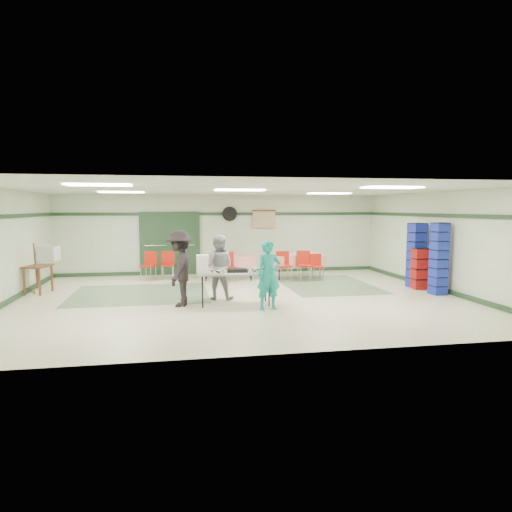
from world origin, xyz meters
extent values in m
plane|color=beige|center=(0.00, 0.00, 0.00)|extent=(11.00, 11.00, 0.00)
plane|color=silver|center=(0.00, 0.00, 2.70)|extent=(11.00, 11.00, 0.00)
plane|color=beige|center=(0.00, 4.50, 1.35)|extent=(11.00, 0.00, 11.00)
plane|color=beige|center=(0.00, -4.50, 1.35)|extent=(11.00, 0.00, 11.00)
plane|color=beige|center=(-5.50, 0.00, 1.35)|extent=(0.00, 9.00, 9.00)
plane|color=beige|center=(5.50, 0.00, 1.35)|extent=(0.00, 9.00, 9.00)
cube|color=#203B21|center=(0.00, 4.47, 2.05)|extent=(11.00, 0.06, 0.10)
cube|color=#203B21|center=(0.00, 4.47, 0.06)|extent=(11.00, 0.06, 0.12)
cube|color=#203B21|center=(-5.47, 0.00, 0.06)|extent=(0.06, 9.00, 0.12)
cube|color=#203B21|center=(5.47, 0.00, 2.05)|extent=(0.06, 9.00, 0.10)
cube|color=#203B21|center=(5.47, 0.00, 0.06)|extent=(0.06, 9.00, 0.12)
cube|color=slate|center=(-2.50, 1.00, 0.00)|extent=(3.50, 3.00, 0.01)
cube|color=slate|center=(2.80, 1.50, 0.00)|extent=(2.50, 3.50, 0.01)
cube|color=gray|center=(-2.20, 4.44, 1.05)|extent=(0.90, 0.06, 2.10)
cube|color=gray|center=(-1.25, 4.44, 1.05)|extent=(0.90, 0.06, 2.10)
cube|color=#203B21|center=(-1.73, 4.42, 1.05)|extent=(2.00, 0.03, 2.15)
cylinder|color=black|center=(0.30, 4.44, 2.05)|extent=(0.50, 0.10, 0.50)
cube|color=tan|center=(1.50, 4.44, 1.85)|extent=(0.80, 0.02, 0.60)
cube|color=#9C9C98|center=(-0.22, -0.75, 0.74)|extent=(1.79, 0.81, 0.04)
cylinder|color=black|center=(-1.00, -0.99, 0.36)|extent=(0.04, 0.04, 0.72)
cylinder|color=black|center=(0.52, -1.08, 0.36)|extent=(0.04, 0.04, 0.72)
cylinder|color=black|center=(-0.96, -0.42, 0.36)|extent=(0.04, 0.04, 0.72)
cylinder|color=black|center=(0.55, -0.51, 0.36)|extent=(0.04, 0.04, 0.72)
cube|color=silver|center=(0.38, -0.81, 0.77)|extent=(0.64, 0.50, 0.02)
cube|color=silver|center=(-0.38, -0.59, 0.77)|extent=(0.63, 0.49, 0.02)
cube|color=silver|center=(-0.81, -0.86, 0.77)|extent=(0.64, 0.50, 0.02)
cube|color=black|center=(-0.17, -0.72, 0.80)|extent=(0.49, 0.32, 0.08)
cube|color=white|center=(-0.98, -0.74, 0.97)|extent=(0.28, 0.26, 0.42)
imported|color=teal|center=(0.44, -1.39, 0.77)|extent=(0.62, 0.46, 1.54)
imported|color=#98989D|center=(-0.54, -0.06, 0.80)|extent=(0.93, 0.83, 1.60)
imported|color=black|center=(-1.49, -0.67, 0.87)|extent=(0.87, 1.24, 1.75)
cube|color=red|center=(2.28, 2.99, 0.74)|extent=(1.81, 1.02, 0.05)
cube|color=red|center=(2.28, 2.99, 0.55)|extent=(1.82, 1.04, 0.40)
cylinder|color=black|center=(1.62, 2.59, 0.36)|extent=(0.04, 0.04, 0.72)
cylinder|color=black|center=(3.03, 2.83, 0.36)|extent=(0.04, 0.04, 0.72)
cylinder|color=black|center=(1.53, 3.16, 0.36)|extent=(0.04, 0.04, 0.72)
cylinder|color=black|center=(2.93, 3.39, 0.36)|extent=(0.04, 0.04, 0.72)
cube|color=red|center=(0.08, 2.99, 0.74)|extent=(1.76, 0.93, 0.05)
cube|color=red|center=(0.08, 2.99, 0.55)|extent=(1.76, 0.94, 0.40)
cylinder|color=black|center=(-0.65, 2.80, 0.36)|extent=(0.04, 0.04, 0.72)
cylinder|color=black|center=(0.74, 2.63, 0.36)|extent=(0.04, 0.04, 0.72)
cylinder|color=black|center=(-0.59, 3.36, 0.36)|extent=(0.04, 0.04, 0.72)
cylinder|color=black|center=(0.81, 3.19, 0.36)|extent=(0.04, 0.04, 0.72)
cube|color=#B3150E|center=(2.37, 2.34, 0.47)|extent=(0.44, 0.44, 0.04)
cube|color=#B3150E|center=(2.37, 2.54, 0.71)|extent=(0.43, 0.05, 0.43)
cylinder|color=silver|center=(2.20, 2.18, 0.23)|extent=(0.02, 0.02, 0.45)
cylinder|color=silver|center=(2.54, 2.17, 0.23)|extent=(0.02, 0.02, 0.45)
cylinder|color=silver|center=(2.20, 2.52, 0.23)|extent=(0.02, 0.02, 0.45)
cylinder|color=silver|center=(2.55, 2.51, 0.23)|extent=(0.02, 0.02, 0.45)
cube|color=#B3150E|center=(1.73, 2.34, 0.47)|extent=(0.47, 0.47, 0.04)
cube|color=#B3150E|center=(1.71, 2.54, 0.70)|extent=(0.43, 0.08, 0.43)
cylinder|color=silver|center=(1.57, 2.16, 0.22)|extent=(0.02, 0.02, 0.45)
cylinder|color=silver|center=(1.91, 2.19, 0.22)|extent=(0.02, 0.02, 0.45)
cylinder|color=silver|center=(1.54, 2.50, 0.22)|extent=(0.02, 0.02, 0.45)
cylinder|color=silver|center=(1.88, 2.53, 0.22)|extent=(0.02, 0.02, 0.45)
cube|color=#B3150E|center=(2.77, 2.34, 0.42)|extent=(0.39, 0.39, 0.04)
cube|color=#B3150E|center=(2.76, 2.52, 0.63)|extent=(0.38, 0.05, 0.38)
cylinder|color=silver|center=(2.62, 2.19, 0.20)|extent=(0.02, 0.02, 0.40)
cylinder|color=silver|center=(2.92, 2.20, 0.20)|extent=(0.02, 0.02, 0.40)
cylinder|color=silver|center=(2.61, 2.49, 0.20)|extent=(0.02, 0.02, 0.40)
cylinder|color=silver|center=(2.91, 2.50, 0.20)|extent=(0.02, 0.02, 0.40)
cube|color=#B3150E|center=(-0.01, 2.34, 0.47)|extent=(0.49, 0.49, 0.04)
cube|color=#B3150E|center=(-0.03, 2.54, 0.71)|extent=(0.43, 0.10, 0.43)
cylinder|color=silver|center=(-0.15, 2.15, 0.23)|extent=(0.02, 0.02, 0.45)
cylinder|color=silver|center=(0.19, 2.20, 0.23)|extent=(0.02, 0.02, 0.45)
cylinder|color=silver|center=(-0.20, 2.49, 0.23)|extent=(0.02, 0.02, 0.45)
cylinder|color=silver|center=(0.14, 2.54, 0.23)|extent=(0.02, 0.02, 0.45)
cube|color=#B3150E|center=(-1.81, 3.39, 0.45)|extent=(0.44, 0.44, 0.04)
cube|color=#B3150E|center=(-1.80, 3.58, 0.67)|extent=(0.41, 0.07, 0.41)
cylinder|color=silver|center=(-1.99, 3.25, 0.21)|extent=(0.02, 0.02, 0.43)
cylinder|color=silver|center=(-1.66, 3.22, 0.21)|extent=(0.02, 0.02, 0.43)
cylinder|color=silver|center=(-1.96, 3.57, 0.21)|extent=(0.02, 0.02, 0.43)
cylinder|color=silver|center=(-1.63, 3.54, 0.21)|extent=(0.02, 0.02, 0.43)
cube|color=#B3150E|center=(-2.40, 3.19, 0.46)|extent=(0.56, 0.56, 0.04)
cube|color=#B3150E|center=(-2.32, 3.37, 0.69)|extent=(0.40, 0.21, 0.42)
cylinder|color=silver|center=(-2.62, 3.11, 0.22)|extent=(0.02, 0.02, 0.44)
cylinder|color=silver|center=(-2.32, 2.97, 0.22)|extent=(0.02, 0.02, 0.44)
cylinder|color=silver|center=(-2.48, 3.42, 0.22)|extent=(0.02, 0.02, 0.44)
cylinder|color=silver|center=(-2.18, 3.28, 0.22)|extent=(0.02, 0.02, 0.44)
cube|color=#192B98|center=(5.15, -0.46, 0.94)|extent=(0.38, 0.38, 1.87)
cube|color=#9F110F|center=(5.15, 0.40, 0.57)|extent=(0.49, 0.49, 1.14)
cube|color=#192B98|center=(5.15, 0.65, 0.92)|extent=(0.44, 0.44, 1.83)
cube|color=brown|center=(-5.15, 1.58, 0.72)|extent=(0.67, 0.88, 0.05)
cube|color=brown|center=(-5.42, 1.31, 0.35)|extent=(0.05, 0.05, 0.70)
cube|color=brown|center=(-5.03, 1.22, 0.35)|extent=(0.05, 0.05, 0.70)
cube|color=brown|center=(-5.27, 1.94, 0.35)|extent=(0.05, 0.05, 0.70)
cube|color=brown|center=(-4.88, 1.85, 0.35)|extent=(0.05, 0.05, 0.70)
cube|color=beige|center=(-5.15, 2.69, 0.95)|extent=(0.58, 0.53, 0.40)
cylinder|color=brown|center=(-5.23, 1.69, 0.69)|extent=(0.08, 0.21, 1.31)
camera|label=1|loc=(-1.63, -11.16, 2.24)|focal=32.00mm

